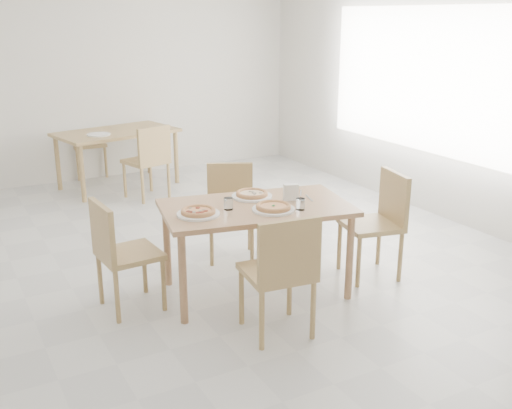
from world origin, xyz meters
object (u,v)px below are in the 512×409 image
plate_mushroom (252,196)px  plate_empty (99,134)px  pizza_mushroom (252,194)px  second_table (117,137)px  main_table (256,215)px  tumbler_b (301,204)px  chair_west (119,248)px  chair_north (230,204)px  chair_south (282,268)px  chair_back_n (86,138)px  chair_east (380,217)px  chair_back_s (149,157)px  plate_pepperoni (198,214)px  plate_margherita (273,209)px  pizza_margherita (273,207)px  tumbler_a (228,204)px  pizza_pepperoni (198,211)px  napkin_holder (291,193)px

plate_mushroom → plate_empty: same height
pizza_mushroom → second_table: (-0.13, 3.48, -0.11)m
main_table → tumbler_b: size_ratio=17.80×
chair_west → chair_north: bearing=-68.0°
pizza_mushroom → second_table: 3.49m
chair_south → chair_back_n: chair_south is taller
chair_east → plate_mushroom: 1.14m
second_table → chair_back_s: (0.18, -0.76, -0.13)m
main_table → plate_empty: 3.53m
chair_east → plate_pepperoni: 1.64m
plate_margherita → tumbler_b: (0.20, -0.08, 0.04)m
chair_back_s → pizza_margherita: bearing=73.2°
chair_north → tumbler_a: 0.97m
chair_south → pizza_mushroom: chair_south is taller
plate_pepperoni → pizza_margherita: size_ratio=0.91×
pizza_pepperoni → plate_pepperoni: bearing=0.0°
pizza_margherita → tumbler_a: bearing=147.2°
plate_pepperoni → plate_empty: 3.52m
chair_east → pizza_mushroom: chair_east is taller
plate_margherita → pizza_mushroom: (0.02, 0.39, 0.02)m
chair_west → chair_back_n: size_ratio=0.97×
pizza_margherita → chair_back_s: size_ratio=0.39×
pizza_pepperoni → tumbler_a: bearing=2.9°
main_table → pizza_mushroom: 0.25m
main_table → napkin_holder: napkin_holder is taller
chair_north → plate_margherita: (-0.13, -1.01, 0.25)m
chair_south → plate_pepperoni: size_ratio=2.81×
pizza_mushroom → plate_empty: pizza_mushroom is taller
plate_pepperoni → tumbler_a: tumbler_a is taller
pizza_margherita → pizza_pepperoni: same height
main_table → chair_back_s: 2.94m
chair_north → chair_back_n: bearing=121.6°
main_table → chair_west: chair_west is taller
plate_pepperoni → tumbler_a: (0.26, 0.01, 0.04)m
chair_north → napkin_holder: bearing=-57.8°
tumbler_b → chair_back_n: (-0.52, 4.77, -0.27)m
plate_empty → pizza_margherita: bearing=-84.0°
main_table → chair_west: (-1.07, 0.22, -0.15)m
chair_east → second_table: 4.08m
chair_east → chair_back_n: 4.92m
plate_pepperoni → pizza_margherita: pizza_margherita is taller
chair_west → tumbler_b: bearing=-114.1°
chair_west → napkin_holder: 1.43m
chair_north → plate_pepperoni: size_ratio=2.67×
pizza_mushroom → plate_margherita: bearing=-93.2°
plate_margherita → plate_pepperoni: same height
plate_margherita → napkin_holder: size_ratio=2.30×
chair_west → second_table: bearing=-20.3°
tumbler_a → chair_back_s: 2.96m
main_table → pizza_pepperoni: bearing=-168.4°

